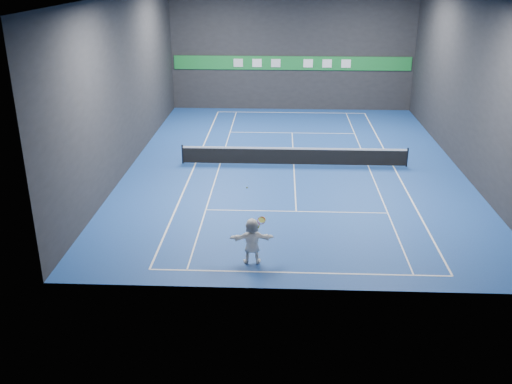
{
  "coord_description": "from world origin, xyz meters",
  "views": [
    {
      "loc": [
        -0.77,
        -30.0,
        10.45
      ],
      "look_at": [
        -1.76,
        -7.84,
        1.5
      ],
      "focal_mm": 40.0,
      "sensor_mm": 36.0,
      "label": 1
    }
  ],
  "objects_px": {
    "player": "(252,241)",
    "tennis_racket": "(261,221)",
    "tennis_ball": "(247,188)",
    "tennis_net": "(294,156)"
  },
  "relations": [
    {
      "from": "player",
      "to": "tennis_racket",
      "type": "height_order",
      "value": "tennis_racket"
    },
    {
      "from": "player",
      "to": "tennis_ball",
      "type": "bearing_deg",
      "value": -48.58
    },
    {
      "from": "tennis_net",
      "to": "tennis_racket",
      "type": "relative_size",
      "value": 22.54
    },
    {
      "from": "tennis_ball",
      "to": "tennis_net",
      "type": "relative_size",
      "value": 0.01
    },
    {
      "from": "player",
      "to": "tennis_ball",
      "type": "xyz_separation_m",
      "value": [
        -0.18,
        0.17,
        2.05
      ]
    },
    {
      "from": "tennis_racket",
      "to": "player",
      "type": "bearing_deg",
      "value": -171.65
    },
    {
      "from": "tennis_ball",
      "to": "player",
      "type": "bearing_deg",
      "value": -42.97
    },
    {
      "from": "tennis_net",
      "to": "player",
      "type": "bearing_deg",
      "value": -98.93
    },
    {
      "from": "player",
      "to": "tennis_ball",
      "type": "distance_m",
      "value": 2.06
    },
    {
      "from": "player",
      "to": "tennis_ball",
      "type": "height_order",
      "value": "tennis_ball"
    }
  ]
}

